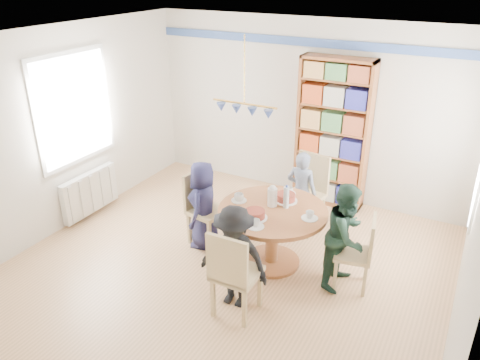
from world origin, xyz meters
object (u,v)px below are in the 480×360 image
Objects in this scene: chair_near at (233,271)px; person_near at (234,257)px; radiator at (90,193)px; chair_left at (202,204)px; person_left at (203,205)px; person_right at (346,236)px; person_far at (301,192)px; chair_far at (308,189)px; chair_right at (361,250)px; bookshelf at (333,135)px; dining_table at (272,224)px.

chair_near is 0.21m from person_near.
chair_left reaches higher than radiator.
person_right is at bearing 80.38° from person_left.
person_far is (-0.87, 0.87, -0.05)m from person_right.
chair_far is 1.03× the size of chair_near.
person_right is (1.83, 0.07, 0.04)m from person_left.
person_right reaches higher than chair_near.
person_far is at bearing 122.47° from person_left.
radiator is at bearing 162.19° from chair_near.
bookshelf reaches higher than chair_right.
chair_near is (2.89, -0.93, 0.21)m from radiator.
dining_table is at bearing 84.13° from person_near.
person_right is at bearing 2.21° from dining_table.
person_near is (-0.09, 0.19, 0.03)m from chair_near.
person_left is 0.93× the size of person_right.
bookshelf reaches higher than person_near.
dining_table is 1.45× the size of chair_right.
chair_left is at bearing 177.28° from dining_table.
person_right reaches higher than person_left.
chair_near reaches higher than chair_right.
person_left is 1.84m from person_right.
person_right is at bearing -50.57° from chair_far.
chair_left is 1.54m from chair_near.
chair_left is (-1.02, 0.05, -0.02)m from dining_table.
person_right is at bearing -0.43° from chair_left.
chair_near is 3.02m from bookshelf.
chair_far is at bearing 42.88° from chair_left.
bookshelf is at bearing 140.39° from person_left.
person_near is (2.80, -0.74, 0.24)m from radiator.
chair_far is 1.47m from person_left.
dining_table is 0.90m from person_far.
radiator is at bearing -177.46° from chair_right.
person_left is (1.89, 0.10, 0.23)m from radiator.
bookshelf is at bearing 87.75° from dining_table.
chair_near is at bearing 91.83° from person_far.
dining_table is at bearing -2.72° from chair_left.
person_left is at bearing 134.30° from person_near.
person_left is at bearing -177.79° from dining_table.
chair_left is at bearing -152.60° from person_left.
person_far reaches higher than chair_right.
person_near is (-0.05, -1.77, 0.01)m from person_far.
radiator is at bearing -174.30° from chair_left.
person_near is (-0.93, -0.90, -0.04)m from person_right.
dining_table is at bearing 80.38° from person_left.
radiator is 3.13m from chair_far.
person_near reaches higher than chair_right.
person_far is (-0.04, 1.96, 0.02)m from chair_near.
dining_table is at bearing 99.56° from person_right.
person_left reaches higher than dining_table.
person_right reaches higher than person_near.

